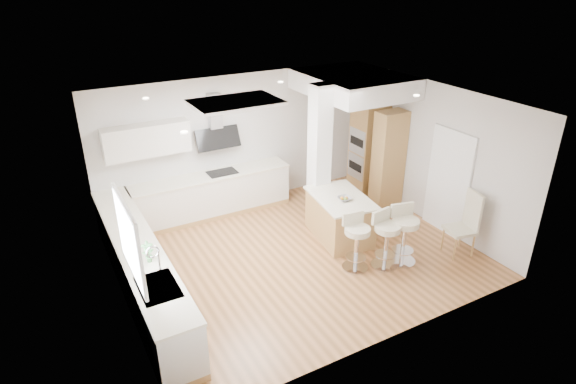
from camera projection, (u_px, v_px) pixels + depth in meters
ground at (296, 254)px, 8.72m from camera, size 6.00×6.00×0.00m
ceiling at (296, 254)px, 8.72m from camera, size 6.00×5.00×0.02m
wall_back at (238, 141)px, 10.10m from camera, size 6.00×0.04×2.80m
wall_left at (114, 227)px, 6.81m from camera, size 0.04×5.00×2.80m
wall_right at (429, 154)px, 9.44m from camera, size 0.04×5.00×2.80m
skylight at (236, 102)px, 7.66m from camera, size 4.10×2.10×0.06m
window_left at (128, 236)px, 5.99m from camera, size 0.06×1.28×1.07m
doorway_right at (448, 183)px, 9.13m from camera, size 0.05×1.00×2.10m
counter_left at (140, 268)px, 7.52m from camera, size 0.63×4.50×1.35m
counter_back at (203, 185)px, 9.78m from camera, size 3.62×0.63×2.50m
pillar at (319, 156)px, 9.34m from camera, size 0.35×0.35×2.80m
soffit at (353, 84)px, 9.64m from camera, size 1.78×2.20×0.40m
oven_column at (375, 154)px, 10.42m from camera, size 0.63×1.21×2.10m
peninsula at (340, 217)px, 9.11m from camera, size 1.11×1.52×0.92m
bar_stool_a at (356, 239)px, 8.11m from camera, size 0.50×0.50×1.01m
bar_stool_b at (386, 237)px, 8.17m from camera, size 0.52×0.52×1.03m
bar_stool_c at (404, 231)px, 8.28m from camera, size 0.58×0.58×1.07m
dining_chair at (466, 222)px, 8.52m from camera, size 0.55×0.55×1.20m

